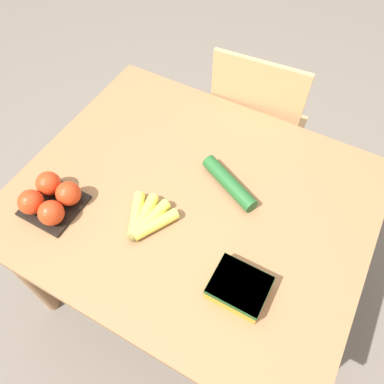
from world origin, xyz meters
The scene contains 7 objects.
ground_plane centered at (0.00, 0.00, 0.00)m, with size 12.00×12.00×0.00m, color #665B51.
dining_table centered at (0.00, 0.00, 0.67)m, with size 1.20×1.00×0.77m.
chair centered at (0.00, 0.65, 0.50)m, with size 0.45×0.43×0.98m.
banana_bunch centered at (-0.08, -0.16, 0.79)m, with size 0.18×0.18×0.04m.
tomato_pack centered at (-0.39, -0.26, 0.82)m, with size 0.18×0.18×0.09m.
carrot_bag centered at (0.28, -0.23, 0.80)m, with size 0.16×0.13×0.06m.
cucumber_near centered at (0.09, 0.10, 0.80)m, with size 0.24×0.15×0.05m.
Camera 1 is at (0.35, -0.63, 1.84)m, focal length 35.00 mm.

